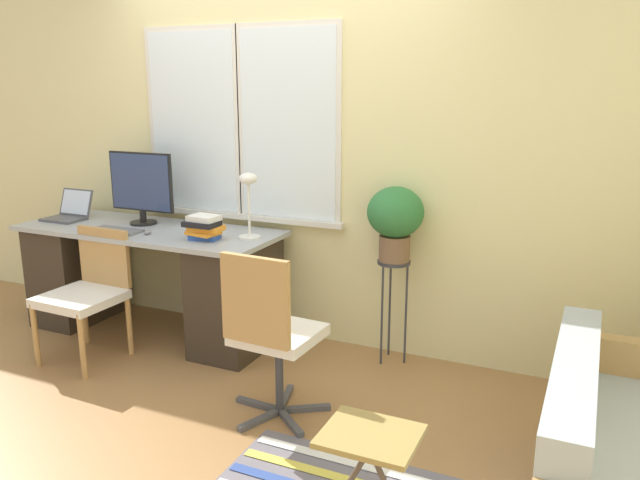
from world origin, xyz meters
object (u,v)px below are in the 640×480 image
(desk_lamp, at_px, (248,192))
(office_chair_swivel, at_px, (271,332))
(desk_chair_wooden, at_px, (87,290))
(folding_stool, at_px, (370,442))
(laptop, at_px, (68,213))
(monitor, at_px, (141,186))
(keyboard, at_px, (117,230))
(book_stack, at_px, (204,227))
(potted_plant, at_px, (395,217))
(plant_stand, at_px, (394,278))
(mouse, at_px, (148,232))

(desk_lamp, distance_m, office_chair_swivel, 1.11)
(desk_chair_wooden, height_order, folding_stool, desk_chair_wooden)
(laptop, distance_m, monitor, 0.66)
(office_chair_swivel, xyz_separation_m, folding_stool, (0.74, -0.52, -0.15))
(desk_chair_wooden, xyz_separation_m, office_chair_swivel, (1.46, -0.21, 0.04))
(monitor, distance_m, keyboard, 0.38)
(book_stack, relative_size, folding_stool, 0.60)
(monitor, height_order, office_chair_swivel, monitor)
(monitor, relative_size, book_stack, 2.23)
(laptop, xyz_separation_m, potted_plant, (2.43, 0.26, 0.13))
(desk_lamp, bearing_deg, monitor, 176.69)
(laptop, distance_m, office_chair_swivel, 2.23)
(laptop, relative_size, keyboard, 0.80)
(folding_stool, bearing_deg, plant_stand, 104.82)
(office_chair_swivel, xyz_separation_m, potted_plant, (0.34, 0.96, 0.45))
(keyboard, distance_m, plant_stand, 1.89)
(monitor, bearing_deg, desk_lamp, -3.31)
(laptop, distance_m, keyboard, 0.63)
(laptop, xyz_separation_m, keyboard, (0.61, -0.17, -0.04))
(mouse, bearing_deg, potted_plant, 14.46)
(monitor, bearing_deg, keyboard, -90.19)
(plant_stand, bearing_deg, mouse, -165.54)
(keyboard, height_order, desk_lamp, desk_lamp)
(office_chair_swivel, bearing_deg, desk_chair_wooden, -5.29)
(keyboard, height_order, book_stack, book_stack)
(desk_lamp, bearing_deg, folding_stool, -44.39)
(book_stack, distance_m, desk_chair_wooden, 0.85)
(desk_lamp, bearing_deg, office_chair_swivel, -52.90)
(monitor, bearing_deg, mouse, -45.81)
(keyboard, distance_m, potted_plant, 1.88)
(office_chair_swivel, bearing_deg, laptop, -15.53)
(keyboard, xyz_separation_m, book_stack, (0.67, 0.07, 0.07))
(potted_plant, bearing_deg, desk_chair_wooden, -157.55)
(book_stack, distance_m, plant_stand, 1.25)
(book_stack, xyz_separation_m, folding_stool, (1.55, -1.12, -0.50))
(laptop, relative_size, folding_stool, 0.73)
(laptop, distance_m, folding_stool, 3.11)
(folding_stool, bearing_deg, mouse, 151.28)
(plant_stand, height_order, potted_plant, potted_plant)
(desk_lamp, height_order, desk_chair_wooden, desk_lamp)
(monitor, relative_size, keyboard, 1.46)
(desk_lamp, distance_m, book_stack, 0.36)
(office_chair_swivel, bearing_deg, desk_lamp, -49.84)
(laptop, height_order, folding_stool, laptop)
(desk_lamp, xyz_separation_m, plant_stand, (0.92, 0.20, -0.51))
(monitor, bearing_deg, potted_plant, 4.74)
(keyboard, height_order, plant_stand, keyboard)
(mouse, distance_m, plant_stand, 1.64)
(laptop, bearing_deg, monitor, 10.09)
(mouse, bearing_deg, monitor, 134.19)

